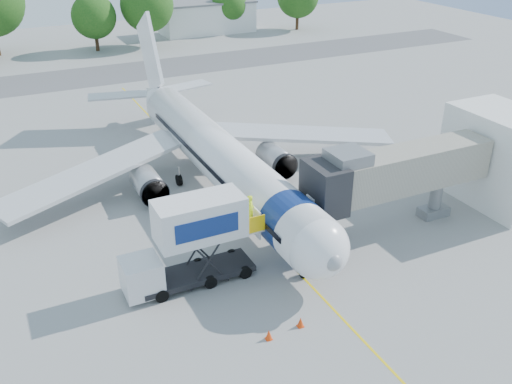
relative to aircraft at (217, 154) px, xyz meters
name	(u,v)px	position (x,y,z in m)	size (l,w,h in m)	color
ground	(239,210)	(0.00, -4.12, -2.95)	(160.00, 160.00, 0.00)	gray
guidance_line	(239,210)	(0.00, -4.12, -2.94)	(0.15, 70.00, 0.01)	yellow
taxiway_strip	(109,74)	(0.00, 37.88, -2.94)	(120.00, 10.00, 0.01)	#59595B
aircraft	(217,154)	(0.00, 0.00, 0.00)	(34.17, 37.73, 11.35)	white
jet_bridge	(389,173)	(7.99, -11.12, 1.39)	(13.90, 3.20, 6.60)	#A49E8C
terminal_stub	(501,158)	(18.50, -11.12, 0.55)	(5.00, 8.00, 7.00)	silver
catering_hiloader	(190,243)	(-6.26, -11.12, -0.18)	(8.50, 2.44, 5.50)	black
ground_tug	(463,342)	(4.01, -22.85, -2.29)	(3.30, 1.94, 1.26)	silver
safety_cone_a	(301,322)	(-2.41, -17.55, -2.66)	(0.38, 0.38, 0.61)	#E73B0C
safety_cone_b	(269,335)	(-4.42, -17.69, -2.66)	(0.38, 0.38, 0.60)	#E73B0C
outbuilding_right	(207,17)	(22.00, 57.88, -0.29)	(16.40, 7.40, 5.30)	silver
tree_d	(94,16)	(1.55, 52.18, 2.22)	(6.69, 6.69, 8.53)	#382314
tree_e	(147,5)	(9.74, 51.58, 3.41)	(8.21, 8.21, 10.47)	#382314
tree_f	(229,5)	(25.65, 56.36, 1.71)	(6.03, 6.03, 7.68)	#382314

